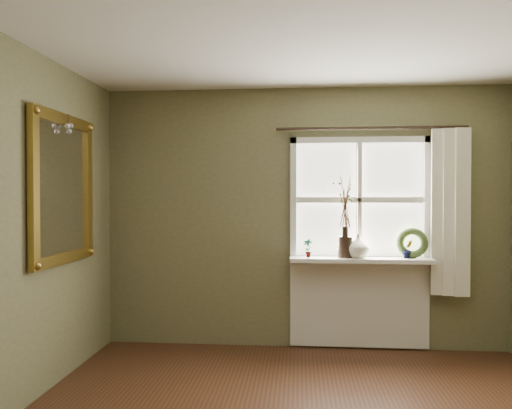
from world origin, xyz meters
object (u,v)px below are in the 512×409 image
Objects in this scene: cream_vase at (358,246)px; gilt_mirror at (63,188)px; dark_jug at (345,247)px; wreath at (412,246)px.

gilt_mirror is at bearing -158.80° from cream_vase.
wreath is (0.65, 0.04, 0.01)m from dark_jug.
dark_jug is 0.89× the size of cream_vase.
dark_jug is at bearing 22.21° from gilt_mirror.
gilt_mirror is (-2.37, -0.97, 0.56)m from dark_jug.
wreath is at bearing 18.47° from gilt_mirror.
cream_vase is (0.12, 0.00, 0.01)m from dark_jug.
wreath is (0.52, 0.04, -0.00)m from cream_vase.
wreath reaches higher than cream_vase.
dark_jug is 0.13m from cream_vase.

